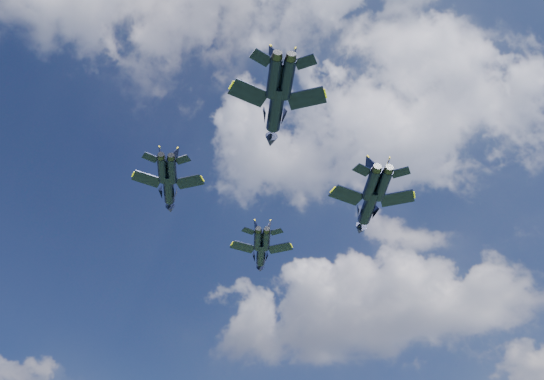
{
  "coord_description": "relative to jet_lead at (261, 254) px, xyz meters",
  "views": [
    {
      "loc": [
        20.09,
        -51.29,
        8.58
      ],
      "look_at": [
        -1.99,
        6.57,
        62.56
      ],
      "focal_mm": 35.0,
      "sensor_mm": 36.0,
      "label": 1
    }
  ],
  "objects": [
    {
      "name": "jet_slot",
      "position": [
        13.67,
        -29.01,
        1.69
      ],
      "size": [
        12.42,
        16.85,
        4.06
      ],
      "rotation": [
        0.0,
        0.0,
        0.48
      ],
      "color": "black"
    },
    {
      "name": "jet_left",
      "position": [
        -6.76,
        -21.38,
        0.06
      ],
      "size": [
        10.34,
        14.1,
        3.38
      ],
      "rotation": [
        0.0,
        0.0,
        0.46
      ],
      "color": "black"
    },
    {
      "name": "jet_right",
      "position": [
        21.0,
        -6.64,
        -0.36
      ],
      "size": [
        12.83,
        17.5,
        4.2
      ],
      "rotation": [
        0.0,
        0.0,
        0.46
      ],
      "color": "black"
    },
    {
      "name": "jet_lead",
      "position": [
        0.0,
        0.0,
        0.0
      ],
      "size": [
        10.42,
        14.35,
        3.42
      ],
      "rotation": [
        0.0,
        0.0,
        0.42
      ],
      "color": "black"
    }
  ]
}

